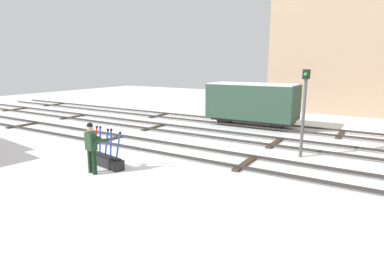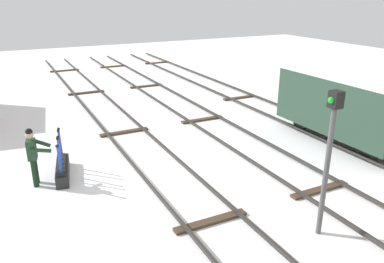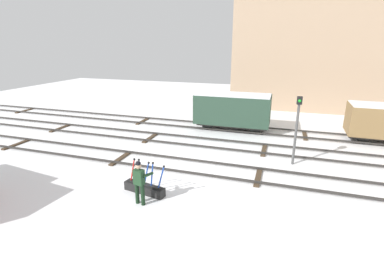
# 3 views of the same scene
# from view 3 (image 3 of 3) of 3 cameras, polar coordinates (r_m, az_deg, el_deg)

# --- Properties ---
(ground_plane) EXTENTS (60.00, 60.00, 0.00)m
(ground_plane) POSITION_cam_3_polar(r_m,az_deg,el_deg) (13.79, -1.55, -7.29)
(ground_plane) COLOR white
(track_main_line) EXTENTS (44.00, 1.94, 0.18)m
(track_main_line) POSITION_cam_3_polar(r_m,az_deg,el_deg) (13.75, -1.56, -6.89)
(track_main_line) COLOR #2D2B28
(track_main_line) RESTS_ON ground_plane
(track_siding_near) EXTENTS (44.00, 1.94, 0.18)m
(track_siding_near) POSITION_cam_3_polar(r_m,az_deg,el_deg) (16.87, 2.41, -2.21)
(track_siding_near) COLOR #2D2B28
(track_siding_near) RESTS_ON ground_plane
(track_siding_far) EXTENTS (44.00, 1.94, 0.18)m
(track_siding_far) POSITION_cam_3_polar(r_m,az_deg,el_deg) (20.11, 5.08, 0.99)
(track_siding_far) COLOR #2D2B28
(track_siding_far) RESTS_ON ground_plane
(switch_lever_frame) EXTENTS (1.92, 0.67, 1.45)m
(switch_lever_frame) POSITION_cam_3_polar(r_m,az_deg,el_deg) (11.64, -9.59, -11.07)
(switch_lever_frame) COLOR black
(switch_lever_frame) RESTS_ON ground_plane
(rail_worker) EXTENTS (0.62, 0.70, 1.74)m
(rail_worker) POSITION_cam_3_polar(r_m,az_deg,el_deg) (10.63, -10.57, -9.64)
(rail_worker) COLOR black
(rail_worker) RESTS_ON ground_plane
(signal_post) EXTENTS (0.24, 0.32, 3.41)m
(signal_post) POSITION_cam_3_polar(r_m,az_deg,el_deg) (14.34, 20.50, 1.56)
(signal_post) COLOR #4C4C4C
(signal_post) RESTS_ON ground_plane
(apartment_building) EXTENTS (16.77, 6.86, 13.23)m
(apartment_building) POSITION_cam_3_polar(r_m,az_deg,el_deg) (29.43, 26.19, 17.35)
(apartment_building) COLOR tan
(apartment_building) RESTS_ON ground_plane
(freight_car_back_track) EXTENTS (5.06, 2.25, 2.51)m
(freight_car_back_track) POSITION_cam_3_polar(r_m,az_deg,el_deg) (19.58, 8.22, 4.43)
(freight_car_back_track) COLOR #2D2B28
(freight_car_back_track) RESTS_ON ground_plane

